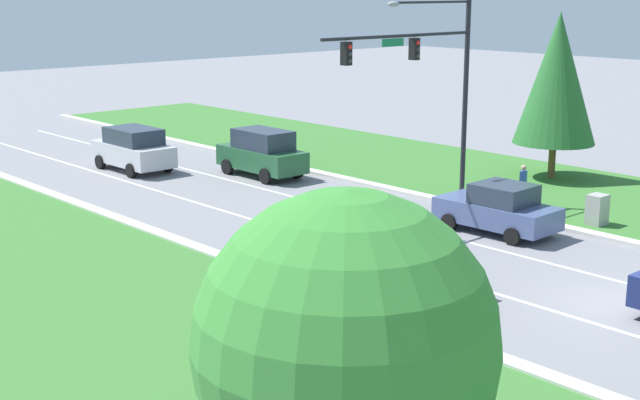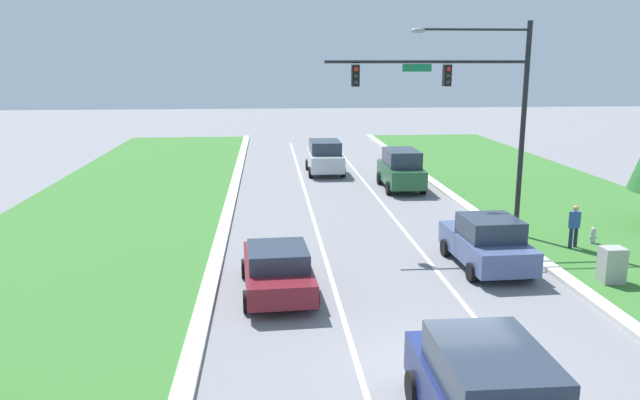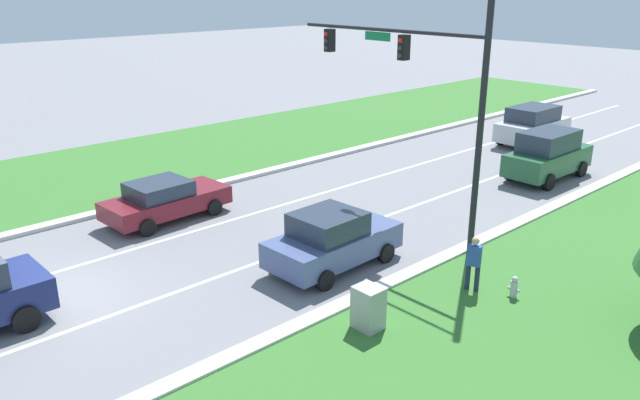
% 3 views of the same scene
% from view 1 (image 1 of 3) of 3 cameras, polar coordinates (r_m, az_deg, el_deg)
% --- Properties ---
extents(ground_plane, '(160.00, 160.00, 0.00)m').
position_cam_1_polar(ground_plane, '(25.91, 19.61, -6.60)').
color(ground_plane, slate).
extents(curb_strip_left, '(0.50, 90.00, 0.15)m').
position_cam_1_polar(curb_strip_left, '(21.35, 12.26, -10.22)').
color(curb_strip_left, beige).
rests_on(curb_strip_left, ground_plane).
extents(lane_stripe_inner_left, '(0.14, 81.00, 0.01)m').
position_cam_1_polar(lane_stripe_inner_left, '(24.42, 17.57, -7.66)').
color(lane_stripe_inner_left, white).
rests_on(lane_stripe_inner_left, ground_plane).
extents(traffic_signal_mast, '(7.81, 0.41, 8.34)m').
position_cam_1_polar(traffic_signal_mast, '(34.01, 7.07, 8.29)').
color(traffic_signal_mast, black).
rests_on(traffic_signal_mast, ground_plane).
extents(forest_suv, '(2.10, 4.65, 2.19)m').
position_cam_1_polar(forest_suv, '(41.19, -3.73, 3.03)').
color(forest_suv, '#235633').
rests_on(forest_suv, ground_plane).
extents(burgundy_sedan, '(2.32, 4.69, 1.49)m').
position_cam_1_polar(burgundy_sedan, '(25.91, 5.05, -4.08)').
color(burgundy_sedan, maroon).
rests_on(burgundy_sedan, ground_plane).
extents(slate_blue_sedan, '(2.27, 4.41, 1.80)m').
position_cam_1_polar(slate_blue_sedan, '(32.25, 11.35, -0.55)').
color(slate_blue_sedan, '#475684').
rests_on(slate_blue_sedan, ground_plane).
extents(silver_suv, '(2.20, 4.61, 2.06)m').
position_cam_1_polar(silver_suv, '(43.38, -11.86, 3.23)').
color(silver_suv, silver).
rests_on(silver_suv, ground_plane).
extents(utility_cabinet, '(0.70, 0.60, 1.20)m').
position_cam_1_polar(utility_cabinet, '(34.02, 17.31, -0.66)').
color(utility_cabinet, '#9E9E99').
rests_on(utility_cabinet, ground_plane).
extents(pedestrian, '(0.44, 0.35, 1.69)m').
position_cam_1_polar(pedestrian, '(36.34, 12.86, 1.04)').
color(pedestrian, '#232842').
rests_on(pedestrian, ground_plane).
extents(fire_hydrant, '(0.34, 0.20, 0.70)m').
position_cam_1_polar(fire_hydrant, '(37.57, 13.11, 0.50)').
color(fire_hydrant, '#B7B7BC').
rests_on(fire_hydrant, ground_plane).
extents(conifer_near_right_tree, '(3.66, 3.66, 7.53)m').
position_cam_1_polar(conifer_near_right_tree, '(41.33, 14.93, 7.53)').
color(conifer_near_right_tree, brown).
rests_on(conifer_near_right_tree, ground_plane).
extents(oak_near_left_tree, '(4.48, 4.48, 5.82)m').
position_cam_1_polar(oak_near_left_tree, '(12.95, 1.64, -9.09)').
color(oak_near_left_tree, brown).
rests_on(oak_near_left_tree, ground_plane).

